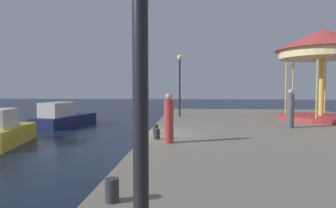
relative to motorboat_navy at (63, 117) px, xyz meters
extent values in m
plane|color=black|center=(7.39, -7.87, -0.63)|extent=(120.00, 120.00, 0.00)
cube|color=gray|center=(14.13, -7.87, -0.23)|extent=(13.50, 29.13, 0.80)
cube|color=#19214C|center=(0.05, 0.27, -0.26)|extent=(2.99, 5.80, 0.74)
cube|color=beige|center=(-0.13, -0.67, 0.61)|extent=(1.83, 2.65, 1.00)
cube|color=#4C6070|center=(0.10, 0.53, 0.81)|extent=(1.20, 0.32, 0.45)
cube|color=gold|center=(0.10, -7.14, -0.20)|extent=(2.64, 4.35, 0.87)
cube|color=#4C6070|center=(0.00, -6.58, 0.87)|extent=(1.17, 0.31, 0.40)
cylinder|color=#B23333|center=(17.14, -2.37, 0.32)|extent=(4.66, 4.66, 0.30)
cylinder|color=gold|center=(17.14, -2.37, 2.18)|extent=(0.28, 0.28, 3.42)
cylinder|color=#F2E099|center=(17.14, -2.37, 4.14)|extent=(4.91, 4.91, 0.50)
cone|color=#C63D38|center=(17.14, -2.37, 5.01)|extent=(5.46, 5.46, 1.24)
cylinder|color=gold|center=(18.18, -0.57, 2.18)|extent=(0.08, 0.08, 3.42)
cylinder|color=gold|center=(16.10, -0.57, 2.18)|extent=(0.08, 0.08, 3.42)
cylinder|color=gold|center=(15.06, -2.37, 2.18)|extent=(0.08, 0.08, 3.42)
cylinder|color=gold|center=(16.10, -4.17, 2.18)|extent=(0.08, 0.08, 3.42)
cylinder|color=black|center=(8.83, -18.07, 2.06)|extent=(0.12, 0.12, 3.77)
cylinder|color=black|center=(8.55, -0.59, 2.11)|extent=(0.12, 0.12, 3.88)
sphere|color=#F9E5B2|center=(8.55, -0.59, 4.23)|extent=(0.36, 0.36, 0.36)
cylinder|color=#2D2D33|center=(7.89, -15.49, 0.37)|extent=(0.24, 0.24, 0.40)
cylinder|color=#2D2D33|center=(7.78, -8.16, 0.37)|extent=(0.24, 0.24, 0.40)
cylinder|color=#2D2D33|center=(7.97, -9.44, 0.37)|extent=(0.24, 0.24, 0.40)
cylinder|color=#514C56|center=(14.15, -5.86, 1.00)|extent=(0.34, 0.34, 1.66)
sphere|color=tan|center=(14.15, -5.86, 1.95)|extent=(0.24, 0.24, 0.24)
cylinder|color=#B23833|center=(8.48, -10.16, 0.94)|extent=(0.34, 0.34, 1.53)
sphere|color=tan|center=(8.48, -10.16, 1.82)|extent=(0.24, 0.24, 0.24)
camera|label=1|loc=(9.19, -20.18, 2.11)|focal=30.52mm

